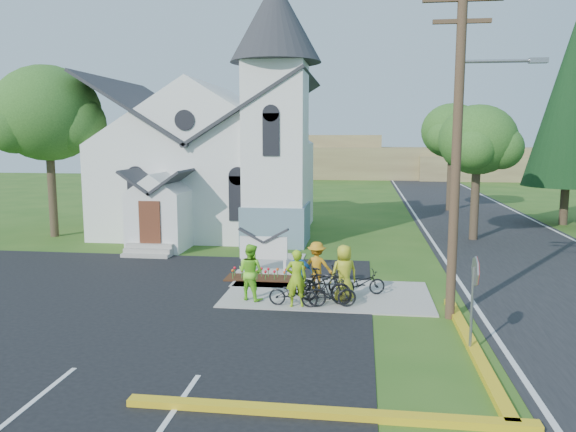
# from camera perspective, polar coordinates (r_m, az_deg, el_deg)

# --- Properties ---
(ground) EXTENTS (120.00, 120.00, 0.00)m
(ground) POSITION_cam_1_polar(r_m,az_deg,el_deg) (19.22, -0.59, -8.28)
(ground) COLOR #2B5618
(ground) RESTS_ON ground
(parking_lot) EXTENTS (20.00, 16.00, 0.02)m
(parking_lot) POSITION_cam_1_polar(r_m,az_deg,el_deg) (19.65, -22.38, -8.51)
(parking_lot) COLOR black
(parking_lot) RESTS_ON ground
(road) EXTENTS (8.00, 90.00, 0.02)m
(road) POSITION_cam_1_polar(r_m,az_deg,el_deg) (34.49, 19.82, -1.41)
(road) COLOR black
(road) RESTS_ON ground
(sidewalk) EXTENTS (7.00, 4.00, 0.05)m
(sidewalk) POSITION_cam_1_polar(r_m,az_deg,el_deg) (19.54, 4.02, -7.94)
(sidewalk) COLOR #A49E94
(sidewalk) RESTS_ON ground
(church) EXTENTS (12.35, 12.00, 13.00)m
(church) POSITION_cam_1_polar(r_m,az_deg,el_deg) (31.79, -7.26, 7.72)
(church) COLOR white
(church) RESTS_ON ground
(church_sign) EXTENTS (2.20, 0.40, 1.70)m
(church_sign) POSITION_cam_1_polar(r_m,az_deg,el_deg) (22.23, -2.49, -3.30)
(church_sign) COLOR #A49E94
(church_sign) RESTS_ON ground
(flower_bed) EXTENTS (2.60, 1.10, 0.07)m
(flower_bed) POSITION_cam_1_polar(r_m,az_deg,el_deg) (21.59, -2.90, -6.35)
(flower_bed) COLOR #36200E
(flower_bed) RESTS_ON ground
(utility_pole) EXTENTS (3.45, 0.28, 10.00)m
(utility_pole) POSITION_cam_1_polar(r_m,az_deg,el_deg) (16.98, 17.02, 7.70)
(utility_pole) COLOR #4B3125
(utility_pole) RESTS_ON ground
(stop_sign) EXTENTS (0.11, 0.76, 2.48)m
(stop_sign) POSITION_cam_1_polar(r_m,az_deg,el_deg) (14.79, 18.41, -6.56)
(stop_sign) COLOR gray
(stop_sign) RESTS_ON ground
(tree_lot_corner) EXTENTS (5.60, 5.60, 9.15)m
(tree_lot_corner) POSITION_cam_1_polar(r_m,az_deg,el_deg) (32.80, -23.23, 9.52)
(tree_lot_corner) COLOR #3D2C21
(tree_lot_corner) RESTS_ON ground
(tree_road_near) EXTENTS (4.00, 4.00, 7.05)m
(tree_road_near) POSITION_cam_1_polar(r_m,az_deg,el_deg) (30.82, 18.71, 7.28)
(tree_road_near) COLOR #3D2C21
(tree_road_near) RESTS_ON ground
(tree_road_mid) EXTENTS (4.40, 4.40, 7.80)m
(tree_road_mid) POSITION_cam_1_polar(r_m,az_deg,el_deg) (42.73, 16.32, 8.26)
(tree_road_mid) COLOR #3D2C21
(tree_road_mid) RESTS_ON ground
(conifer) EXTENTS (5.20, 5.20, 12.40)m
(conifer) POSITION_cam_1_polar(r_m,az_deg,el_deg) (38.36, 26.83, 10.18)
(conifer) COLOR #3D2C21
(conifer) RESTS_ON ground
(distant_hills) EXTENTS (61.00, 10.00, 5.60)m
(distant_hills) POSITION_cam_1_polar(r_m,az_deg,el_deg) (74.66, 8.15, 5.52)
(distant_hills) COLOR brown
(distant_hills) RESTS_ON ground
(cyclist_0) EXTENTS (0.75, 0.56, 1.84)m
(cyclist_0) POSITION_cam_1_polar(r_m,az_deg,el_deg) (17.84, 0.85, -6.33)
(cyclist_0) COLOR #8FBF16
(cyclist_0) RESTS_ON sidewalk
(bike_0) EXTENTS (1.64, 0.70, 0.84)m
(bike_0) POSITION_cam_1_polar(r_m,az_deg,el_deg) (18.00, 0.55, -7.86)
(bike_0) COLOR black
(bike_0) RESTS_ON sidewalk
(cyclist_1) EXTENTS (1.11, 1.01, 1.87)m
(cyclist_1) POSITION_cam_1_polar(r_m,az_deg,el_deg) (18.64, -3.84, -5.68)
(cyclist_1) COLOR #80E52B
(cyclist_1) RESTS_ON sidewalk
(bike_1) EXTENTS (1.59, 0.67, 0.93)m
(bike_1) POSITION_cam_1_polar(r_m,az_deg,el_deg) (17.95, 4.49, -7.79)
(bike_1) COLOR black
(bike_1) RESTS_ON sidewalk
(cyclist_2) EXTENTS (0.95, 0.47, 1.57)m
(cyclist_2) POSITION_cam_1_polar(r_m,az_deg,el_deg) (19.11, 1.11, -5.77)
(cyclist_2) COLOR blue
(cyclist_2) RESTS_ON sidewalk
(bike_2) EXTENTS (1.99, 1.29, 0.99)m
(bike_2) POSITION_cam_1_polar(r_m,az_deg,el_deg) (19.21, 3.24, -6.61)
(bike_2) COLOR black
(bike_2) RESTS_ON sidewalk
(cyclist_3) EXTENTS (1.14, 0.67, 1.75)m
(cyclist_3) POSITION_cam_1_polar(r_m,az_deg,el_deg) (19.62, 2.93, -5.15)
(cyclist_3) COLOR orange
(cyclist_3) RESTS_ON sidewalk
(bike_3) EXTENTS (1.96, 1.05, 1.14)m
(bike_3) POSITION_cam_1_polar(r_m,az_deg,el_deg) (18.34, 3.70, -7.09)
(bike_3) COLOR black
(bike_3) RESTS_ON sidewalk
(cyclist_4) EXTENTS (1.07, 0.92, 1.86)m
(cyclist_4) POSITION_cam_1_polar(r_m,az_deg,el_deg) (18.57, 5.71, -5.76)
(cyclist_4) COLOR gold
(cyclist_4) RESTS_ON sidewalk
(bike_4) EXTENTS (1.73, 1.04, 0.86)m
(bike_4) POSITION_cam_1_polar(r_m,az_deg,el_deg) (19.38, 7.50, -6.74)
(bike_4) COLOR black
(bike_4) RESTS_ON sidewalk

